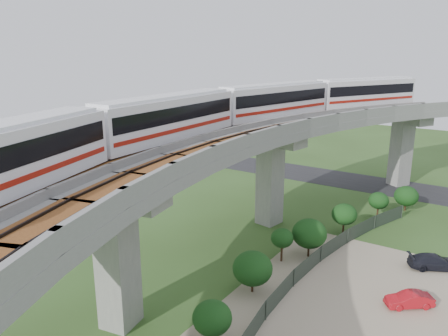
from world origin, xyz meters
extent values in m
plane|color=#314A1D|center=(0.00, 0.00, 0.00)|extent=(160.00, 160.00, 0.00)
cube|color=gray|center=(14.00, -2.00, 0.02)|extent=(18.00, 26.00, 0.04)
cube|color=#232326|center=(0.00, 30.00, 0.01)|extent=(60.00, 8.00, 0.03)
cube|color=#99968E|center=(9.12, 31.80, 4.20)|extent=(2.86, 2.93, 8.40)
cube|color=#99968E|center=(9.12, 31.80, 9.00)|extent=(7.21, 5.74, 1.20)
cube|color=#99968E|center=(0.91, 10.42, 4.20)|extent=(2.35, 2.51, 8.40)
cube|color=#99968E|center=(0.91, 10.42, 9.00)|extent=(7.31, 3.58, 1.20)
cube|color=#99968E|center=(0.91, -10.42, 4.20)|extent=(2.35, 2.51, 8.40)
cube|color=#99968E|center=(0.91, -10.42, 9.00)|extent=(7.31, 3.58, 1.20)
cube|color=gray|center=(6.19, 26.54, 10.00)|extent=(16.42, 20.91, 0.80)
cube|color=gray|center=(2.33, 28.44, 10.90)|extent=(8.66, 17.08, 1.00)
cube|color=gray|center=(10.04, 24.64, 10.90)|extent=(8.66, 17.08, 1.00)
cube|color=brown|center=(4.21, 27.51, 10.46)|extent=(10.68, 18.08, 0.12)
cube|color=black|center=(4.21, 27.51, 10.58)|extent=(9.69, 17.59, 0.12)
cube|color=brown|center=(8.16, 25.56, 10.46)|extent=(10.68, 18.08, 0.12)
cube|color=black|center=(8.16, 25.56, 10.58)|extent=(9.69, 17.59, 0.12)
cube|color=gray|center=(0.70, 9.13, 10.00)|extent=(11.77, 20.03, 0.80)
cube|color=gray|center=(-3.55, 9.78, 10.90)|extent=(3.22, 18.71, 1.00)
cube|color=gray|center=(4.95, 8.47, 10.90)|extent=(3.22, 18.71, 1.00)
cube|color=brown|center=(-1.48, 9.46, 10.46)|extent=(5.44, 19.05, 0.12)
cube|color=black|center=(-1.48, 9.46, 10.58)|extent=(4.35, 18.88, 0.12)
cube|color=brown|center=(2.87, 8.79, 10.46)|extent=(5.44, 19.05, 0.12)
cube|color=black|center=(2.87, 8.79, 10.58)|extent=(4.35, 18.88, 0.12)
cube|color=gray|center=(0.70, -9.13, 10.00)|extent=(11.77, 20.03, 0.80)
cube|color=gray|center=(-3.55, -9.78, 10.90)|extent=(3.22, 18.71, 1.00)
cube|color=gray|center=(4.95, -8.47, 10.90)|extent=(3.22, 18.71, 1.00)
cube|color=brown|center=(-1.48, -9.46, 10.46)|extent=(5.44, 19.05, 0.12)
cube|color=black|center=(-1.48, -9.46, 10.58)|extent=(4.35, 18.88, 0.12)
cube|color=brown|center=(2.87, -8.79, 10.46)|extent=(5.44, 19.05, 0.12)
cube|color=black|center=(2.87, -8.79, 10.58)|extent=(4.35, 18.88, 0.12)
cube|color=white|center=(-2.18, -1.50, 12.24)|extent=(3.06, 15.06, 3.20)
cube|color=white|center=(-2.18, -1.50, 13.94)|extent=(2.50, 14.30, 0.22)
cube|color=black|center=(-2.18, -1.50, 12.69)|extent=(3.11, 14.46, 1.15)
cube|color=#AA1D11|center=(-2.18, -1.50, 11.49)|extent=(3.11, 14.46, 0.30)
cube|color=black|center=(-2.18, -1.50, 10.78)|extent=(2.21, 12.79, 0.28)
cube|color=white|center=(-0.61, 13.98, 12.24)|extent=(6.00, 15.22, 3.20)
cube|color=white|center=(-0.61, 13.98, 13.94)|extent=(5.31, 14.37, 0.22)
cube|color=black|center=(-0.61, 13.98, 12.69)|extent=(5.93, 14.65, 1.15)
cube|color=#AA1D11|center=(-0.61, 13.98, 11.49)|extent=(5.93, 14.65, 0.30)
cube|color=black|center=(-0.61, 13.98, 10.78)|extent=(4.72, 12.85, 0.28)
cube|color=white|center=(4.76, 28.58, 12.24)|extent=(9.29, 14.56, 3.20)
cube|color=white|center=(4.76, 28.58, 13.94)|extent=(8.47, 13.65, 0.22)
cube|color=black|center=(4.76, 28.58, 12.69)|extent=(9.07, 14.06, 1.15)
cube|color=#AA1D11|center=(4.76, 28.58, 11.49)|extent=(9.07, 14.06, 0.30)
cube|color=black|center=(4.76, 28.58, 10.78)|extent=(7.55, 12.20, 0.28)
cylinder|color=#2D382D|center=(12.25, 19.29, 0.75)|extent=(0.08, 0.08, 1.50)
cube|color=#2D382D|center=(11.38, 16.98, 0.75)|extent=(1.69, 4.77, 1.40)
cylinder|color=#2D382D|center=(10.62, 14.63, 0.75)|extent=(0.08, 0.08, 1.50)
cube|color=#2D382D|center=(9.98, 12.24, 0.75)|extent=(1.23, 4.91, 1.40)
cylinder|color=#2D382D|center=(9.45, 9.83, 0.75)|extent=(0.08, 0.08, 1.50)
cube|color=#2D382D|center=(9.03, 7.39, 0.75)|extent=(0.75, 4.99, 1.40)
cylinder|color=#2D382D|center=(8.74, 4.94, 0.75)|extent=(0.08, 0.08, 1.50)
cube|color=#2D382D|center=(8.56, 2.47, 0.75)|extent=(0.27, 5.04, 1.40)
cylinder|color=#2D382D|center=(8.50, 0.00, 0.75)|extent=(0.08, 0.08, 1.50)
cube|color=#2D382D|center=(8.56, -2.47, 0.75)|extent=(0.27, 5.04, 1.40)
cylinder|color=#2D382D|center=(8.74, -4.94, 0.75)|extent=(0.08, 0.08, 1.50)
cube|color=#2D382D|center=(9.03, -7.39, 0.75)|extent=(0.75, 4.99, 1.40)
cylinder|color=#382314|center=(12.05, 21.92, 0.48)|extent=(0.18, 0.18, 0.95)
ellipsoid|color=black|center=(12.05, 21.92, 1.73)|extent=(2.61, 2.61, 2.22)
cylinder|color=#382314|center=(10.11, 17.66, 0.73)|extent=(0.18, 0.18, 1.45)
ellipsoid|color=black|center=(10.11, 17.66, 2.08)|extent=(2.09, 2.09, 1.78)
cylinder|color=#382314|center=(8.40, 11.67, 0.69)|extent=(0.18, 0.18, 1.39)
ellipsoid|color=black|center=(8.40, 11.67, 2.12)|extent=(2.42, 2.42, 2.06)
cylinder|color=#382314|center=(7.43, 5.37, 0.64)|extent=(0.18, 0.18, 1.29)
ellipsoid|color=black|center=(7.43, 5.37, 2.19)|extent=(3.00, 3.00, 2.55)
cylinder|color=#382314|center=(5.87, 3.27, 0.80)|extent=(0.18, 0.18, 1.59)
ellipsoid|color=black|center=(5.87, 3.27, 2.17)|extent=(1.91, 1.91, 1.63)
cylinder|color=#382314|center=(6.20, -2.33, 0.53)|extent=(0.18, 0.18, 1.06)
ellipsoid|color=black|center=(6.20, -2.33, 1.95)|extent=(2.97, 2.97, 2.52)
cylinder|color=#382314|center=(7.13, -8.86, 0.55)|extent=(0.18, 0.18, 1.11)
ellipsoid|color=black|center=(7.13, -8.86, 1.84)|extent=(2.44, 2.44, 2.07)
imported|color=#AA0F18|center=(16.36, 1.97, 0.58)|extent=(3.30, 2.95, 1.09)
imported|color=black|center=(16.95, 9.00, 0.64)|extent=(4.47, 3.50, 1.21)
camera|label=1|loc=(20.38, -27.69, 17.45)|focal=35.00mm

